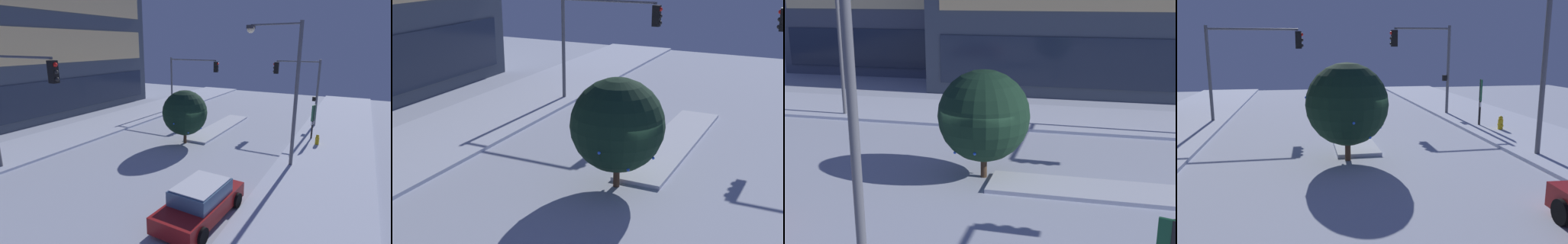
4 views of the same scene
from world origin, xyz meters
The scene contains 6 objects.
ground centered at (0.00, 0.00, 0.00)m, with size 52.00×52.00×0.00m, color silver.
curb_strip_far centered at (0.00, 8.98, 0.07)m, with size 52.00×5.20×0.14m, color silver.
median_strip centered at (4.87, -0.23, 0.07)m, with size 9.00×1.80×0.14m, color silver.
traffic_light_corner_far_left centered at (-8.96, 4.91, 4.61)m, with size 0.32×5.80×6.51m.
street_lamp_arched centered at (-0.70, -6.42, 5.26)m, with size 0.79×3.19×8.10m.
decorated_tree_median centered at (0.03, 0.31, 2.22)m, with size 3.17×3.17×3.81m.
Camera 3 is at (3.58, -15.50, 6.29)m, focal length 45.18 mm.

